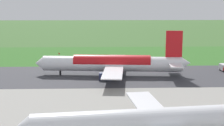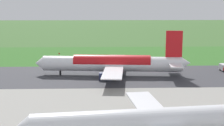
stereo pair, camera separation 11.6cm
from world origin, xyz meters
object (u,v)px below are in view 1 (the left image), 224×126
object	(u,v)px
airliner_main	(113,63)
airliner_parked_mid	(159,121)
no_stopping_sign	(59,55)
traffic_cone_orange	(50,57)
service_truck_baggage	(224,68)

from	to	relation	value
airliner_main	airliner_parked_mid	distance (m)	55.51
no_stopping_sign	traffic_cone_orange	distance (m)	4.58
airliner_parked_mid	no_stopping_sign	xyz separation A→B (m)	(29.75, -94.34, -2.65)
airliner_parked_mid	no_stopping_sign	distance (m)	98.96
airliner_main	no_stopping_sign	xyz separation A→B (m)	(23.61, -39.17, -2.99)
airliner_parked_mid	service_truck_baggage	world-z (taller)	airliner_parked_mid
traffic_cone_orange	service_truck_baggage	bearing A→B (deg)	154.20
airliner_main	traffic_cone_orange	bearing A→B (deg)	-54.52
traffic_cone_orange	no_stopping_sign	bearing A→B (deg)	177.72
airliner_main	service_truck_baggage	bearing A→B (deg)	-172.19
airliner_parked_mid	airliner_main	bearing A→B (deg)	-83.64
airliner_parked_mid	traffic_cone_orange	bearing A→B (deg)	-70.11
no_stopping_sign	airliner_main	bearing A→B (deg)	121.07
airliner_main	no_stopping_sign	world-z (taller)	airliner_main
no_stopping_sign	airliner_parked_mid	bearing A→B (deg)	107.50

